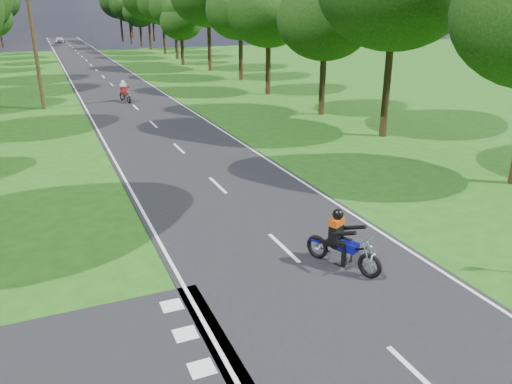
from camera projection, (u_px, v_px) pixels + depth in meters
name	position (u px, v px, depth m)	size (l,w,h in m)	color
ground	(317.00, 280.00, 13.03)	(160.00, 160.00, 0.00)	#1B4E12
main_road	(97.00, 70.00, 56.15)	(7.00, 140.00, 0.02)	black
road_markings	(97.00, 72.00, 54.48)	(7.40, 140.00, 0.01)	silver
telegraph_pole	(35.00, 49.00, 33.56)	(1.20, 0.26, 8.00)	#382616
rider_near_blue	(344.00, 240.00, 13.36)	(0.66, 1.99, 1.66)	#0C0D8E
rider_far_red	(125.00, 91.00, 37.14)	(0.63, 1.89, 1.58)	maroon
distant_car	(60.00, 40.00, 98.85)	(1.45, 3.60, 1.23)	silver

